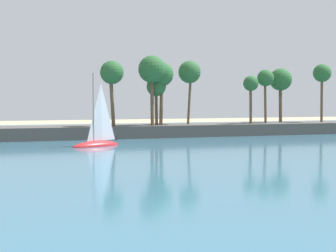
{
  "coord_description": "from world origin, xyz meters",
  "views": [
    {
      "loc": [
        -4.95,
        -1.94,
        5.71
      ],
      "look_at": [
        0.1,
        14.3,
        4.77
      ],
      "focal_mm": 54.01,
      "sensor_mm": 36.0,
      "label": 1
    }
  ],
  "objects": [
    {
      "name": "sailboat_mid_bay",
      "position": [
        4.66,
        57.1,
        0.89
      ],
      "size": [
        6.55,
        4.48,
        9.21
      ],
      "color": "red",
      "rests_on": "sea"
    },
    {
      "name": "sea",
      "position": [
        0.0,
        58.21,
        0.03
      ],
      "size": [
        220.0,
        100.99,
        0.06
      ],
      "primitive_type": "cube",
      "color": "#386B84",
      "rests_on": "ground"
    },
    {
      "name": "palm_headland",
      "position": [
        -2.33,
        68.69,
        3.99
      ],
      "size": [
        102.8,
        7.06,
        13.24
      ],
      "color": "#514C47",
      "rests_on": "ground"
    }
  ]
}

